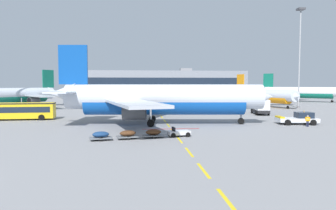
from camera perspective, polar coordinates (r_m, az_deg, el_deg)
The scene contains 13 objects.
ground at distance 66.42m, azimuth 17.97°, elevation -1.74°, with size 400.00×400.00×0.00m, color gray.
apron_paint_markings at distance 58.70m, azimuth -1.14°, elevation -2.25°, with size 8.00×96.59×0.01m.
airliner_foreground at distance 47.77m, azimuth -1.35°, elevation 1.12°, with size 34.82×34.48×12.20m.
pushback_tug at distance 52.24m, azimuth 22.88°, elevation -2.30°, with size 6.29×3.74×2.08m.
airliner_mid_left at distance 123.05m, azimuth 23.07°, elevation 2.16°, with size 26.05×24.13×10.47m.
airliner_far_center at distance 90.57m, azimuth -26.84°, elevation 1.60°, with size 25.27×27.19×10.48m.
airliner_far_right at distance 91.73m, azimuth 17.02°, elevation 1.65°, with size 25.53×26.35×9.43m.
apron_shuttle_bus at distance 60.03m, azimuth -25.80°, elevation -0.82°, with size 12.16×3.53×3.00m.
catering_truck at distance 66.85m, azimuth 16.64°, elevation -0.27°, with size 3.54×7.30×3.14m.
baggage_train at distance 35.74m, azimuth -5.00°, elevation -5.29°, with size 11.67×3.64×1.14m.
ground_crew_worker at distance 49.76m, azimuth 24.33°, elevation -2.59°, with size 0.56×0.43×1.65m.
apron_light_mast_far at distance 88.95m, azimuth 23.11°, elevation 9.85°, with size 1.80×1.80×25.95m.
terminal_satellite at distance 164.67m, azimuth -1.26°, elevation 3.92°, with size 87.99×19.56×14.90m.
Camera 1 is at (13.26, -20.49, 6.13)m, focal length 33.09 mm.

